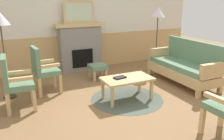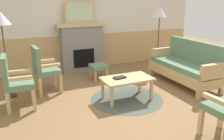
{
  "view_description": "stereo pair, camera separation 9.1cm",
  "coord_description": "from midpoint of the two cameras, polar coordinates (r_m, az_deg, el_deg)",
  "views": [
    {
      "loc": [
        -1.89,
        -3.64,
        1.89
      ],
      "look_at": [
        0.0,
        0.35,
        0.55
      ],
      "focal_mm": 37.71,
      "sensor_mm": 36.0,
      "label": 1
    },
    {
      "loc": [
        -1.81,
        -3.67,
        1.89
      ],
      "look_at": [
        0.0,
        0.35,
        0.55
      ],
      "focal_mm": 37.71,
      "sensor_mm": 36.0,
      "label": 2
    }
  ],
  "objects": [
    {
      "name": "wall_back",
      "position": [
        6.55,
        -9.06,
        11.6
      ],
      "size": [
        7.2,
        0.14,
        2.7
      ],
      "color": "silver",
      "rests_on": "ground_plane"
    },
    {
      "name": "ground_plane",
      "position": [
        4.51,
        1.34,
        -7.88
      ],
      "size": [
        14.0,
        14.0,
        0.0
      ],
      "primitive_type": "plane",
      "color": "olive"
    },
    {
      "name": "floor_lamp_by_couch",
      "position": [
        6.48,
        10.67,
        12.71
      ],
      "size": [
        0.36,
        0.36,
        1.68
      ],
      "color": "#332D28",
      "rests_on": "ground_plane"
    },
    {
      "name": "footstool",
      "position": [
        5.73,
        -3.92,
        0.58
      ],
      "size": [
        0.4,
        0.4,
        0.36
      ],
      "color": "tan",
      "rests_on": "ground_plane"
    },
    {
      "name": "coffee_table",
      "position": [
        4.53,
        3.11,
        -2.55
      ],
      "size": [
        0.96,
        0.56,
        0.44
      ],
      "color": "tan",
      "rests_on": "ground_plane"
    },
    {
      "name": "framed_picture",
      "position": [
        6.29,
        -8.5,
        13.7
      ],
      "size": [
        0.8,
        0.04,
        0.56
      ],
      "color": "tan",
      "rests_on": "fireplace"
    },
    {
      "name": "couch",
      "position": [
        5.66,
        16.59,
        0.87
      ],
      "size": [
        0.7,
        1.8,
        0.98
      ],
      "color": "tan",
      "rests_on": "ground_plane"
    },
    {
      "name": "floor_lamp_by_chairs",
      "position": [
        4.85,
        -25.99,
        10.02
      ],
      "size": [
        0.36,
        0.36,
        1.68
      ],
      "color": "#332D28",
      "rests_on": "ground_plane"
    },
    {
      "name": "book_on_table",
      "position": [
        4.48,
        1.34,
        -1.81
      ],
      "size": [
        0.25,
        0.17,
        0.03
      ],
      "primitive_type": "cube",
      "rotation": [
        0.0,
        0.0,
        0.14
      ],
      "color": "black",
      "rests_on": "coffee_table"
    },
    {
      "name": "armchair_by_window_left",
      "position": [
        5.0,
        -16.95,
        0.48
      ],
      "size": [
        0.52,
        0.52,
        0.98
      ],
      "color": "tan",
      "rests_on": "ground_plane"
    },
    {
      "name": "fireplace",
      "position": [
        6.4,
        -8.15,
        5.57
      ],
      "size": [
        1.3,
        0.44,
        1.28
      ],
      "color": "gray",
      "rests_on": "ground_plane"
    },
    {
      "name": "round_rug",
      "position": [
        4.67,
        3.04,
        -6.98
      ],
      "size": [
        1.42,
        1.42,
        0.01
      ],
      "primitive_type": "cylinder",
      "color": "#4C564C",
      "rests_on": "ground_plane"
    },
    {
      "name": "armchair_near_fireplace",
      "position": [
        4.4,
        -23.16,
        -2.39
      ],
      "size": [
        0.5,
        0.5,
        0.98
      ],
      "color": "tan",
      "rests_on": "ground_plane"
    }
  ]
}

